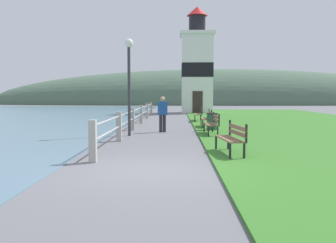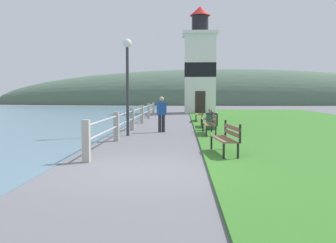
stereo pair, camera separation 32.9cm
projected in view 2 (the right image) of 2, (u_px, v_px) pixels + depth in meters
ground_plane at (139, 171)px, 8.35m from camera, size 160.00×160.00×0.00m
grass_verge at (299, 124)px, 21.10m from camera, size 12.00×39.30×0.06m
seawall_railing at (138, 115)px, 19.96m from camera, size 0.18×21.45×1.07m
park_bench_near at (227, 137)px, 10.35m from camera, size 0.66×1.72×0.94m
park_bench_midway at (211, 123)px, 15.47m from camera, size 0.52×1.74×0.94m
park_bench_far at (207, 117)px, 18.98m from camera, size 0.49×1.64×0.94m
park_bench_by_lighthouse at (200, 113)px, 23.30m from camera, size 0.55×1.82×0.94m
lighthouse at (200, 68)px, 34.35m from camera, size 3.18×3.18×9.69m
person_strolling at (162, 113)px, 16.81m from camera, size 0.45×0.36×1.61m
trash_bin at (211, 122)px, 17.28m from camera, size 0.54×0.54×0.84m
lamp_post at (127, 69)px, 15.24m from camera, size 0.36×0.36×3.96m
distant_hillside at (224, 104)px, 64.04m from camera, size 80.00×16.00×12.00m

